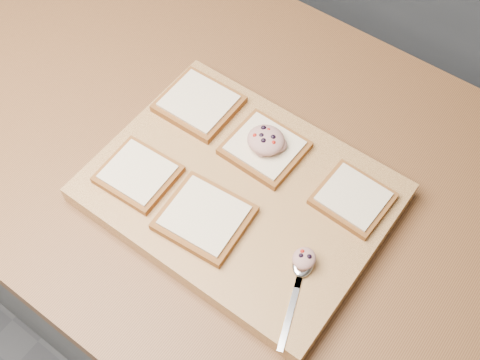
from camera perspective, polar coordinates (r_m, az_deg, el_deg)
The scene contains 11 objects.
ground at distance 1.86m, azimuth -0.41°, elevation -13.58°, with size 4.00×4.00×0.00m, color #515459.
island_counter at distance 1.44m, azimuth -0.52°, elevation -7.79°, with size 2.00×0.80×0.90m.
cutting_board at distance 0.99m, azimuth -0.00°, elevation -1.24°, with size 0.46×0.35×0.04m, color tan.
bread_far_left at distance 1.07m, azimuth -3.92°, elevation 7.25°, with size 0.13×0.12×0.02m.
bread_far_center at distance 1.01m, azimuth 2.36°, elevation 3.07°, with size 0.12×0.11×0.02m.
bread_far_right at distance 0.97m, azimuth 10.66°, elevation -1.72°, with size 0.11×0.10×0.02m.
bread_near_left at distance 0.99m, azimuth -9.63°, elevation 0.57°, with size 0.12×0.11×0.02m.
bread_near_center at distance 0.94m, azimuth -3.37°, elevation -3.56°, with size 0.14×0.13×0.02m.
tuna_salad_dollop at distance 0.99m, azimuth 2.47°, elevation 3.82°, with size 0.06×0.06×0.03m.
spoon at distance 0.91m, azimuth 5.84°, elevation -8.49°, with size 0.07×0.16×0.01m.
spoon_salad at distance 0.90m, azimuth 6.10°, elevation -7.40°, with size 0.03×0.04×0.02m.
Camera 1 is at (0.36, -0.47, 1.77)m, focal length 45.00 mm.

